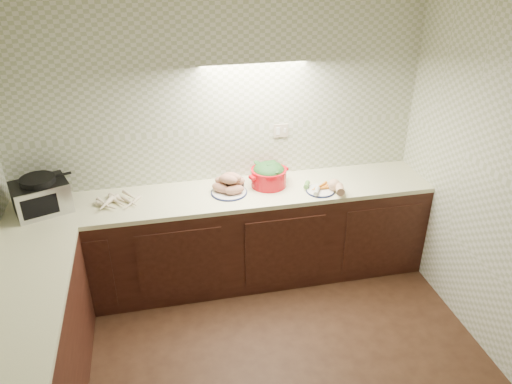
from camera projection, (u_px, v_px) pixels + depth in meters
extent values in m
cube|color=white|center=(271.00, 18.00, 2.20)|extent=(3.60, 3.60, 0.05)
cube|color=#9DA684|center=(220.00, 138.00, 4.34)|extent=(3.60, 0.05, 2.60)
cube|color=#B8A791|center=(281.00, 131.00, 4.44)|extent=(0.13, 0.01, 0.12)
cube|color=black|center=(228.00, 239.00, 4.51)|extent=(3.60, 0.60, 0.86)
cube|color=#ECEBB7|center=(227.00, 195.00, 4.30)|extent=(3.60, 0.60, 0.04)
cube|color=black|center=(41.00, 197.00, 3.98)|extent=(0.49, 0.43, 0.25)
cube|color=#B8B9BE|center=(46.00, 205.00, 3.86)|extent=(0.39, 0.15, 0.25)
cube|color=black|center=(46.00, 205.00, 3.86)|extent=(0.25, 0.10, 0.17)
cylinder|color=black|center=(37.00, 180.00, 3.91)|extent=(0.34, 0.34, 0.05)
cone|color=beige|center=(128.00, 199.00, 4.16)|extent=(0.09, 0.17, 0.04)
cone|color=beige|center=(118.00, 198.00, 4.17)|extent=(0.05, 0.17, 0.04)
cone|color=beige|center=(108.00, 200.00, 4.15)|extent=(0.16, 0.18, 0.04)
cone|color=beige|center=(127.00, 201.00, 4.13)|extent=(0.15, 0.15, 0.04)
cone|color=beige|center=(119.00, 202.00, 4.11)|extent=(0.17, 0.15, 0.05)
cone|color=beige|center=(111.00, 203.00, 4.10)|extent=(0.13, 0.22, 0.04)
cone|color=beige|center=(107.00, 197.00, 4.19)|extent=(0.15, 0.20, 0.04)
cone|color=beige|center=(132.00, 197.00, 4.16)|extent=(0.13, 0.16, 0.04)
cone|color=beige|center=(114.00, 203.00, 4.06)|extent=(0.04, 0.19, 0.04)
cone|color=beige|center=(126.00, 201.00, 4.10)|extent=(0.17, 0.12, 0.04)
cylinder|color=#0F153C|center=(229.00, 192.00, 4.29)|extent=(0.31, 0.31, 0.01)
cylinder|color=silver|center=(229.00, 192.00, 4.29)|extent=(0.29, 0.29, 0.02)
ellipsoid|color=tan|center=(221.00, 188.00, 4.26)|extent=(0.19, 0.15, 0.08)
ellipsoid|color=tan|center=(234.00, 190.00, 4.23)|extent=(0.19, 0.15, 0.08)
ellipsoid|color=tan|center=(230.00, 184.00, 4.31)|extent=(0.19, 0.15, 0.08)
ellipsoid|color=tan|center=(225.00, 180.00, 4.28)|extent=(0.19, 0.15, 0.08)
ellipsoid|color=tan|center=(235.00, 181.00, 4.27)|extent=(0.19, 0.15, 0.08)
ellipsoid|color=tan|center=(228.00, 179.00, 4.22)|extent=(0.19, 0.15, 0.08)
ellipsoid|color=tan|center=(232.00, 177.00, 4.24)|extent=(0.19, 0.15, 0.08)
cylinder|color=black|center=(235.00, 183.00, 4.39)|extent=(0.17, 0.17, 0.06)
sphere|color=maroon|center=(232.00, 177.00, 4.36)|extent=(0.09, 0.09, 0.09)
sphere|color=white|center=(238.00, 177.00, 4.39)|extent=(0.05, 0.05, 0.05)
cylinder|color=#B60811|center=(269.00, 177.00, 4.38)|extent=(0.41, 0.41, 0.16)
cube|color=#B60811|center=(252.00, 178.00, 4.28)|extent=(0.06, 0.08, 0.02)
cube|color=#B60811|center=(285.00, 168.00, 4.45)|extent=(0.06, 0.08, 0.02)
ellipsoid|color=#245A24|center=(269.00, 171.00, 4.35)|extent=(0.28, 0.28, 0.15)
cylinder|color=#0F153C|center=(320.00, 191.00, 4.31)|extent=(0.25, 0.25, 0.01)
cylinder|color=silver|center=(320.00, 191.00, 4.31)|extent=(0.23, 0.23, 0.02)
cone|color=orange|center=(321.00, 187.00, 4.32)|extent=(0.14, 0.08, 0.03)
cone|color=orange|center=(316.00, 186.00, 4.34)|extent=(0.14, 0.07, 0.03)
cone|color=orange|center=(318.00, 187.00, 4.33)|extent=(0.14, 0.08, 0.03)
cone|color=orange|center=(319.00, 185.00, 4.32)|extent=(0.14, 0.04, 0.03)
cylinder|color=beige|center=(317.00, 190.00, 4.27)|extent=(0.11, 0.16, 0.04)
cylinder|color=#3B6E2D|center=(307.00, 185.00, 4.35)|extent=(0.08, 0.11, 0.04)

